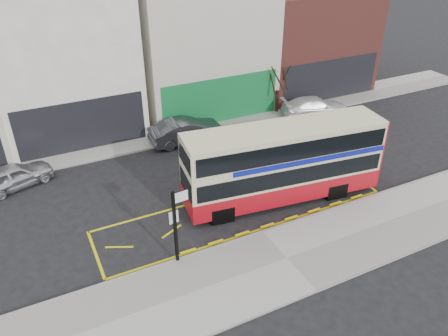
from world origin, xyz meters
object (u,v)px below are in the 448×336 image
double_decker_bus (284,162)px  car_grey (187,131)px  car_white (315,107)px  street_tree_right (279,71)px  car_silver (14,176)px  bus_stop_post (176,220)px

double_decker_bus → car_grey: (-1.94, 7.77, -1.29)m
double_decker_bus → car_white: (7.52, 7.49, -1.37)m
double_decker_bus → car_white: 10.70m
double_decker_bus → street_tree_right: street_tree_right is taller
car_silver → car_white: 19.41m
car_grey → street_tree_right: size_ratio=1.02×
bus_stop_post → car_silver: bus_stop_post is taller
bus_stop_post → car_white: size_ratio=0.72×
bus_stop_post → car_silver: bearing=116.6°
bus_stop_post → car_silver: (-5.54, 9.07, -1.48)m
car_grey → street_tree_right: (7.38, 1.36, 2.32)m
car_white → street_tree_right: bearing=65.5°
car_silver → car_white: size_ratio=0.83×
car_grey → bus_stop_post: bearing=156.7°
double_decker_bus → bus_stop_post: 6.67m
double_decker_bus → car_silver: size_ratio=2.58×
double_decker_bus → car_silver: double_decker_bus is taller
bus_stop_post → street_tree_right: (11.78, 11.23, 0.94)m
car_white → street_tree_right: size_ratio=1.03×
street_tree_right → car_grey: bearing=-169.6°
car_white → bus_stop_post: bearing=138.5°
bus_stop_post → car_silver: 10.73m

